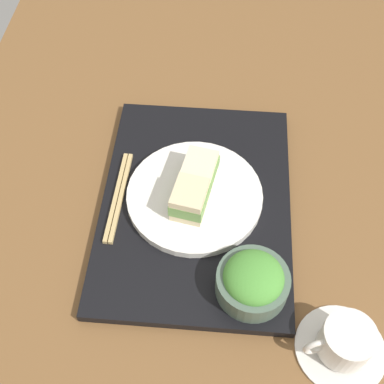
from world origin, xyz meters
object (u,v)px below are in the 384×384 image
Objects in this scene: sandwich_plate at (197,196)px; salad_bowl at (256,281)px; chopsticks_pair at (121,196)px; sandwich_far at (192,200)px; coffee_cup at (347,343)px; sandwich_near at (202,171)px.

salad_bowl is at bearing 31.51° from sandwich_plate.
sandwich_plate is 1.25× the size of chopsticks_pair.
sandwich_far is 16.49cm from salad_bowl.
sandwich_far reaches higher than coffee_cup.
chopsticks_pair is at bearing -123.64° from salad_bowl.
chopsticks_pair is 42.07cm from coffee_cup.
salad_bowl reaches higher than sandwich_near.
sandwich_near reaches higher than coffee_cup.
sandwich_far and salad_bowl have the same top height.
chopsticks_pair is (-2.21, -12.29, -3.65)cm from sandwich_far.
coffee_cup is (20.37, 23.20, -2.94)cm from sandwich_far.
sandwich_plate is 4.52cm from sandwich_far.
coffee_cup is at bearing 57.54° from chopsticks_pair.
salad_bowl reaches higher than chopsticks_pair.
sandwich_near is 34.59cm from coffee_cup.
coffee_cup is at bearing 48.72° from sandwich_far.
sandwich_plate is 3.09× the size of sandwich_near.
coffee_cup reaches higher than sandwich_plate.
sandwich_plate is 32.58cm from coffee_cup.
sandwich_far reaches higher than sandwich_plate.
sandwich_plate is at bearing 169.46° from sandwich_far.
sandwich_plate is at bearing 93.81° from chopsticks_pair.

